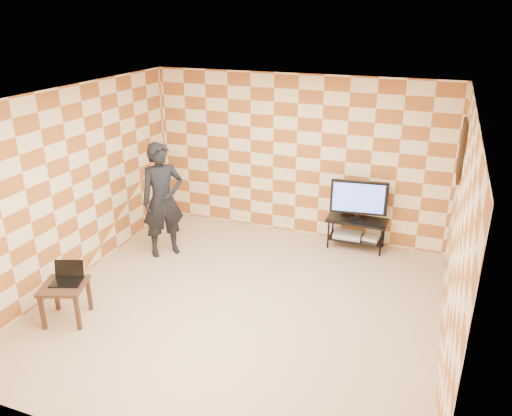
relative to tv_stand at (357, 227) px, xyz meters
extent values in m
plane|color=tan|center=(-1.12, -2.23, -0.36)|extent=(5.00, 5.00, 0.00)
cube|color=beige|center=(-1.12, 0.27, 0.99)|extent=(5.00, 0.02, 2.70)
cube|color=beige|center=(-1.12, -4.73, 0.99)|extent=(5.00, 0.02, 2.70)
cube|color=beige|center=(-3.62, -2.23, 0.99)|extent=(0.02, 5.00, 2.70)
cube|color=beige|center=(1.38, -2.23, 0.99)|extent=(0.02, 5.00, 2.70)
cube|color=white|center=(-1.12, -2.23, 2.34)|extent=(5.00, 5.00, 0.02)
cube|color=black|center=(1.35, -0.68, 1.59)|extent=(0.04, 0.72, 0.72)
cube|color=black|center=(1.35, -0.68, 1.59)|extent=(0.04, 0.03, 0.68)
cube|color=black|center=(1.35, -0.68, 1.59)|extent=(0.04, 0.68, 0.03)
cube|color=black|center=(0.00, 0.00, 0.12)|extent=(0.95, 0.43, 0.04)
cube|color=black|center=(0.00, 0.00, -0.20)|extent=(0.86, 0.38, 0.03)
cylinder|color=black|center=(-0.42, -0.17, -0.11)|extent=(0.03, 0.03, 0.50)
cylinder|color=black|center=(-0.42, 0.17, -0.11)|extent=(0.03, 0.03, 0.50)
cylinder|color=black|center=(0.42, -0.17, -0.11)|extent=(0.03, 0.03, 0.50)
cylinder|color=black|center=(0.42, 0.17, -0.11)|extent=(0.03, 0.03, 0.50)
cube|color=black|center=(0.00, 0.00, 0.15)|extent=(0.28, 0.20, 0.03)
cube|color=black|center=(0.00, 0.00, 0.20)|extent=(0.07, 0.05, 0.08)
cube|color=black|center=(0.00, 0.00, 0.51)|extent=(0.89, 0.17, 0.54)
cube|color=#4566D4|center=(0.00, -0.03, 0.51)|extent=(0.79, 0.11, 0.47)
cube|color=silver|center=(-0.13, 0.00, -0.16)|extent=(0.45, 0.33, 0.07)
cube|color=silver|center=(0.24, 0.01, -0.16)|extent=(0.26, 0.21, 0.05)
cube|color=#372318|center=(-3.01, -3.30, 0.12)|extent=(0.66, 0.66, 0.04)
cube|color=#372318|center=(-3.14, -3.57, -0.13)|extent=(0.06, 0.06, 0.46)
cube|color=#372318|center=(-3.29, -3.17, -0.13)|extent=(0.06, 0.06, 0.46)
cube|color=#372318|center=(-2.74, -3.43, -0.13)|extent=(0.06, 0.06, 0.46)
cube|color=#372318|center=(-2.88, -3.03, -0.13)|extent=(0.06, 0.06, 0.46)
cube|color=black|center=(-3.00, -3.25, 0.14)|extent=(0.43, 0.36, 0.02)
cube|color=black|center=(-3.04, -3.13, 0.26)|extent=(0.36, 0.18, 0.23)
imported|color=black|center=(-2.80, -1.25, 0.54)|extent=(0.77, 0.77, 1.80)
camera|label=1|loc=(1.07, -7.43, 3.29)|focal=35.00mm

